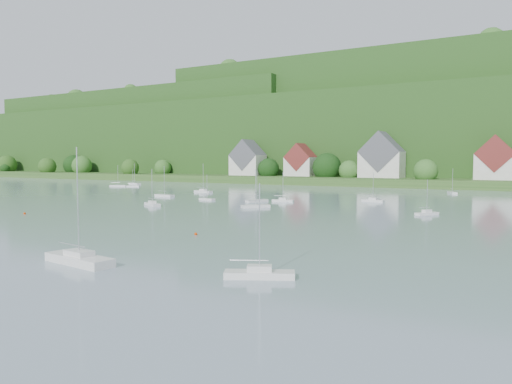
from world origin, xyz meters
TOP-DOWN VIEW (x-y plane):
  - far_shore_strip at (0.00, 200.00)m, footprint 600.00×60.00m
  - forested_ridge at (0.39, 268.57)m, footprint 620.00×181.22m
  - village_building_0 at (-55.00, 187.00)m, footprint 14.00×10.40m
  - village_building_1 at (-30.00, 189.00)m, footprint 12.00×9.36m
  - village_building_2 at (5.00, 188.00)m, footprint 16.00×11.44m
  - village_building_3 at (45.00, 186.00)m, footprint 13.00×10.40m
  - near_sailboat_3 at (36.62, 33.04)m, footprint 5.95×4.06m
  - near_sailboat_4 at (19.16, 29.49)m, footprint 8.36×3.35m
  - mooring_buoy_2 at (17.96, 49.43)m, footprint 0.41×0.41m
  - mooring_buoy_3 at (-23.84, 54.07)m, footprint 0.42×0.42m
  - far_sailboat_cluster at (16.57, 115.01)m, footprint 191.27×76.97m

SIDE VIEW (x-z plane):
  - mooring_buoy_2 at x=17.96m, z-range -0.20..0.20m
  - mooring_buoy_3 at x=-23.84m, z-range -0.21..0.21m
  - far_sailboat_cluster at x=16.57m, z-range -3.98..4.73m
  - near_sailboat_3 at x=36.62m, z-range -3.51..4.37m
  - near_sailboat_4 at x=19.16m, z-range -4.96..6.01m
  - far_shore_strip at x=0.00m, z-range 0.00..3.00m
  - village_building_1 at x=-30.00m, z-range 1.75..15.75m
  - village_building_3 at x=45.00m, z-range 1.68..17.18m
  - village_building_0 at x=-55.00m, z-range 1.51..17.51m
  - village_building_2 at x=5.00m, z-range 1.27..19.27m
  - forested_ridge at x=0.39m, z-range -12.06..57.83m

